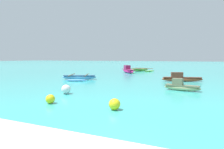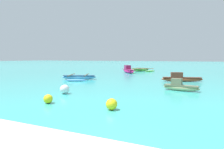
{
  "view_description": "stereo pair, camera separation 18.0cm",
  "coord_description": "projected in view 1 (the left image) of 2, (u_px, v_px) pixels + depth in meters",
  "views": [
    {
      "loc": [
        1.62,
        -3.17,
        2.02
      ],
      "look_at": [
        -7.04,
        16.23,
        0.25
      ],
      "focal_mm": 32.0,
      "sensor_mm": 36.0,
      "label": 1
    },
    {
      "loc": [
        1.79,
        -3.09,
        2.02
      ],
      "look_at": [
        -7.04,
        16.23,
        0.25
      ],
      "focal_mm": 32.0,
      "sensor_mm": 36.0,
      "label": 2
    }
  ],
  "objects": [
    {
      "name": "moored_boat_0",
      "position": [
        141.0,
        70.0,
        30.63
      ],
      "size": [
        4.38,
        3.65,
        0.45
      ],
      "rotation": [
        0.0,
        0.0,
        1.08
      ],
      "color": "#72CC4B",
      "rests_on": "ground_plane"
    },
    {
      "name": "moored_boat_4",
      "position": [
        181.0,
        78.0,
        17.11
      ],
      "size": [
        3.43,
        1.46,
        0.79
      ],
      "rotation": [
        0.0,
        0.0,
        0.3
      ],
      "color": "#9C4024",
      "rests_on": "ground_plane"
    },
    {
      "name": "mooring_buoy_2",
      "position": [
        115.0,
        104.0,
        7.75
      ],
      "size": [
        0.45,
        0.45,
        0.45
      ],
      "color": "yellow",
      "rests_on": "ground_plane"
    },
    {
      "name": "moored_boat_1",
      "position": [
        181.0,
        86.0,
        12.32
      ],
      "size": [
        2.24,
        0.78,
        0.75
      ],
      "rotation": [
        0.0,
        0.0,
        -0.15
      ],
      "color": "tan",
      "rests_on": "ground_plane"
    },
    {
      "name": "mooring_buoy_0",
      "position": [
        50.0,
        99.0,
        8.84
      ],
      "size": [
        0.41,
        0.41,
        0.41
      ],
      "color": "yellow",
      "rests_on": "ground_plane"
    },
    {
      "name": "moored_boat_2",
      "position": [
        79.0,
        77.0,
        18.7
      ],
      "size": [
        3.14,
        3.84,
        0.47
      ],
      "rotation": [
        0.0,
        0.0,
        0.43
      ],
      "color": "#5CA3E0",
      "rests_on": "ground_plane"
    },
    {
      "name": "moored_boat_3",
      "position": [
        128.0,
        70.0,
        27.06
      ],
      "size": [
        2.89,
        3.38,
        1.02
      ],
      "rotation": [
        0.0,
        0.0,
        -0.91
      ],
      "color": "#E8237B",
      "rests_on": "ground_plane"
    },
    {
      "name": "mooring_buoy_1",
      "position": [
        66.0,
        89.0,
        11.21
      ],
      "size": [
        0.52,
        0.52,
        0.52
      ],
      "color": "white",
      "rests_on": "ground_plane"
    }
  ]
}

